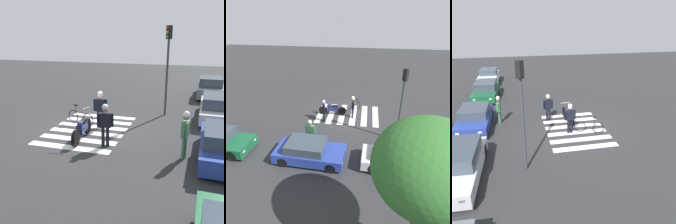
# 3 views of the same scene
# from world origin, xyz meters

# --- Properties ---
(ground_plane) EXTENTS (60.00, 60.00, 0.00)m
(ground_plane) POSITION_xyz_m (0.00, 0.00, 0.00)
(ground_plane) COLOR #2B2B2D
(police_motorcycle) EXTENTS (2.24, 0.62, 1.06)m
(police_motorcycle) POSITION_xyz_m (1.25, 0.17, 0.47)
(police_motorcycle) COLOR black
(police_motorcycle) RESTS_ON ground_plane
(leaning_bicycle) EXTENTS (0.72, 1.63, 1.00)m
(leaning_bicycle) POSITION_xyz_m (-0.58, -0.69, 0.38)
(leaning_bicycle) COLOR black
(leaning_bicycle) RESTS_ON ground_plane
(officer_on_foot) EXTENTS (0.31, 0.66, 1.79)m
(officer_on_foot) POSITION_xyz_m (1.70, 1.39, 1.03)
(officer_on_foot) COLOR black
(officer_on_foot) RESTS_ON ground_plane
(officer_by_motorcycle) EXTENTS (0.24, 0.68, 1.82)m
(officer_by_motorcycle) POSITION_xyz_m (-0.42, 0.44, 1.06)
(officer_by_motorcycle) COLOR black
(officer_by_motorcycle) RESTS_ON ground_plane
(pedestrian_bystander) EXTENTS (0.67, 0.28, 1.81)m
(pedestrian_bystander) POSITION_xyz_m (1.92, 4.50, 1.05)
(pedestrian_bystander) COLOR #3F724C
(pedestrian_bystander) RESTS_ON ground_plane
(crosswalk_stripes) EXTENTS (4.95, 3.53, 0.01)m
(crosswalk_stripes) POSITION_xyz_m (0.00, 0.00, 0.00)
(crosswalk_stripes) COLOR silver
(crosswalk_stripes) RESTS_ON ground_plane
(car_grey_coupe) EXTENTS (4.37, 1.91, 1.48)m
(car_grey_coupe) POSITION_xyz_m (-9.11, 5.83, 0.71)
(car_grey_coupe) COLOR black
(car_grey_coupe) RESTS_ON ground_plane
(car_silver_sedan) EXTENTS (4.52, 1.86, 1.34)m
(car_silver_sedan) POSITION_xyz_m (-3.54, 5.94, 0.64)
(car_silver_sedan) COLOR black
(car_silver_sedan) RESTS_ON ground_plane
(traffic_light_pole) EXTENTS (0.35, 0.34, 4.86)m
(traffic_light_pole) POSITION_xyz_m (-3.56, 3.20, 3.22)
(traffic_light_pole) COLOR #38383D
(traffic_light_pole) RESTS_ON ground_plane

